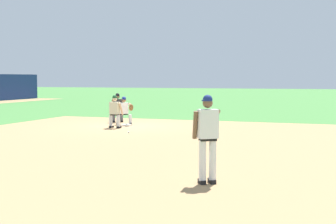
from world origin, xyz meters
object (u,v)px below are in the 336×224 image
(first_baseman, at_px, (125,109))
(baserunner, at_px, (115,110))
(umpire, at_px, (118,106))
(first_base_bag, at_px, (126,125))
(pitcher, at_px, (208,133))
(baseball, at_px, (129,132))

(first_baseman, xyz_separation_m, baserunner, (-1.48, -0.22, 0.06))
(first_baseman, distance_m, umpire, 1.36)
(umpire, bearing_deg, first_baseman, -140.35)
(first_base_bag, relative_size, pitcher, 0.20)
(baserunner, bearing_deg, pitcher, -144.12)
(first_base_bag, xyz_separation_m, baseball, (-2.47, -1.24, -0.01))
(first_base_bag, distance_m, baseball, 2.77)
(baseball, bearing_deg, first_baseman, 27.67)
(pitcher, distance_m, umpire, 14.04)
(pitcher, relative_size, baserunner, 1.27)
(first_base_bag, distance_m, first_baseman, 0.93)
(first_base_bag, xyz_separation_m, pitcher, (-10.15, -6.53, 1.01))
(baseball, relative_size, umpire, 0.05)
(first_base_bag, relative_size, first_baseman, 0.28)
(pitcher, bearing_deg, baserunner, 35.88)
(pitcher, height_order, first_baseman, pitcher)
(baseball, distance_m, baserunner, 2.17)
(baseball, relative_size, baserunner, 0.05)
(baseball, height_order, first_baseman, first_baseman)
(first_base_bag, bearing_deg, baserunner, 173.13)
(first_baseman, bearing_deg, baserunner, -171.74)
(first_base_bag, relative_size, umpire, 0.26)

